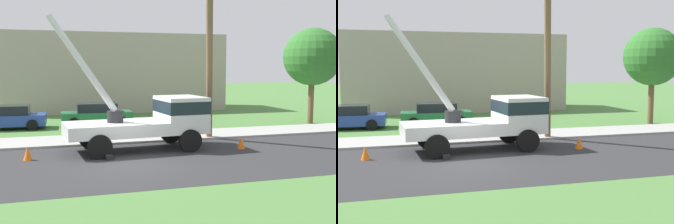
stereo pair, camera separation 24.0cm
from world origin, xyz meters
TOP-DOWN VIEW (x-y plane):
  - ground_plane at (0.00, 12.00)m, footprint 120.00×120.00m
  - road_asphalt at (0.00, 0.00)m, footprint 80.00×7.69m
  - sidewalk_strip at (0.00, 5.30)m, footprint 80.00×2.91m
  - utility_truck at (1.61, 2.32)m, footprint 6.92×3.22m
  - leaning_utility_pole at (4.57, 3.08)m, footprint 1.51×3.08m
  - traffic_cone_ahead at (5.43, 1.25)m, footprint 0.36×0.36m
  - traffic_cone_behind at (-3.80, 1.51)m, footprint 0.36×0.36m
  - parked_sedan_blue at (-5.24, 10.58)m, footprint 4.49×2.17m
  - parked_sedan_green at (0.05, 10.75)m, footprint 4.45×2.10m
  - roadside_tree_far at (13.61, 7.65)m, footprint 3.71×3.71m
  - lowrise_building_backdrop at (2.75, 19.93)m, footprint 18.00×6.00m

SIDE VIEW (x-z plane):
  - ground_plane at x=0.00m, z-range 0.00..0.00m
  - road_asphalt at x=0.00m, z-range 0.00..0.01m
  - sidewalk_strip at x=0.00m, z-range 0.00..0.10m
  - traffic_cone_ahead at x=5.43m, z-range 0.00..0.56m
  - traffic_cone_behind at x=-3.80m, z-range 0.00..0.56m
  - parked_sedan_blue at x=-5.24m, z-range 0.00..1.42m
  - parked_sedan_green at x=0.05m, z-range 0.00..1.42m
  - utility_truck at x=1.61m, z-range -1.58..4.40m
  - lowrise_building_backdrop at x=2.75m, z-range 0.00..6.40m
  - roadside_tree_far at x=13.61m, z-range 1.22..7.43m
  - leaning_utility_pole at x=4.57m, z-range 0.11..8.84m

